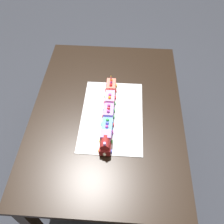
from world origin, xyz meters
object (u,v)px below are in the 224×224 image
cake_car_gondola_lavender (109,111)px  cake_car_hopper_bubblegum (110,98)px  cake_locomotive (105,142)px  cake_car_flatbed_coral (111,86)px  birthday_candle (111,78)px  cake_car_tanker_sky_blue (107,126)px  dining_table (107,120)px

cake_car_gondola_lavender → cake_car_hopper_bubblegum: 0.12m
cake_locomotive → cake_car_flatbed_coral: size_ratio=1.40×
cake_car_gondola_lavender → cake_car_flatbed_coral: same height
cake_car_gondola_lavender → birthday_candle: (0.24, 0.00, 0.07)m
cake_locomotive → birthday_candle: (0.48, 0.00, 0.05)m
birthday_candle → cake_car_gondola_lavender: bearing=180.0°
cake_locomotive → cake_car_gondola_lavender: cake_locomotive is taller
cake_car_gondola_lavender → cake_car_flatbed_coral: bearing=0.0°
cake_car_hopper_bubblegum → birthday_candle: size_ratio=1.73×
cake_car_hopper_bubblegum → birthday_candle: (0.12, 0.00, 0.07)m
cake_car_flatbed_coral → cake_car_tanker_sky_blue: bearing=180.0°
cake_car_hopper_bubblegum → cake_car_flatbed_coral: same height
cake_locomotive → cake_car_gondola_lavender: (0.25, 0.00, -0.02)m
cake_car_gondola_lavender → cake_car_flatbed_coral: size_ratio=1.00×
cake_car_gondola_lavender → cake_car_hopper_bubblegum: size_ratio=1.00×
dining_table → cake_car_gondola_lavender: bearing=-158.4°
dining_table → cake_car_tanker_sky_blue: bearing=-174.7°
birthday_candle → cake_car_hopper_bubblegum: bearing=180.0°
cake_car_gondola_lavender → birthday_candle: size_ratio=1.73×
cake_car_flatbed_coral → cake_car_hopper_bubblegum: bearing=180.0°
cake_car_flatbed_coral → cake_locomotive: bearing=180.0°
cake_locomotive → cake_car_hopper_bubblegum: bearing=0.0°
cake_car_tanker_sky_blue → cake_car_gondola_lavender: bearing=0.0°
cake_car_gondola_lavender → cake_car_tanker_sky_blue: bearing=180.0°
birthday_candle → dining_table: bearing=176.0°
cake_car_tanker_sky_blue → birthday_candle: birthday_candle is taller
dining_table → cake_car_gondola_lavender: cake_car_gondola_lavender is taller
cake_car_hopper_bubblegum → cake_car_tanker_sky_blue: bearing=180.0°
dining_table → cake_locomotive: (-0.28, -0.01, 0.16)m
dining_table → cake_car_flatbed_coral: size_ratio=14.00×
cake_car_gondola_lavender → cake_car_hopper_bubblegum: (0.12, 0.00, -0.00)m
cake_car_hopper_bubblegum → cake_car_flatbed_coral: size_ratio=1.00×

